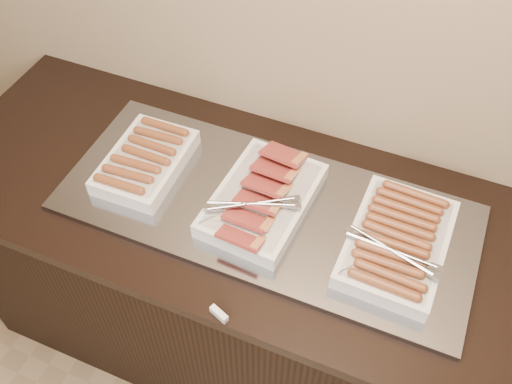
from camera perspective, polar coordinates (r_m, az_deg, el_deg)
counter at (r=2.04m, az=0.41°, el=-9.53°), size 2.06×0.76×0.90m
warming_tray at (r=1.65m, az=0.97°, el=-1.65°), size 1.20×0.50×0.02m
dish_left at (r=1.75m, az=-10.99°, el=3.09°), size 0.22×0.32×0.07m
dish_center at (r=1.62m, az=0.61°, el=-0.72°), size 0.28×0.41×0.09m
dish_right at (r=1.57m, az=13.90°, el=-4.90°), size 0.28×0.39×0.08m
label_holder at (r=1.47m, az=-3.72°, el=-12.07°), size 0.06×0.03×0.02m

